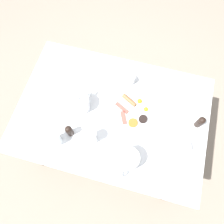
# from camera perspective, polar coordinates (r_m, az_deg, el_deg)

# --- Properties ---
(ground_plane) EXTENTS (8.00, 8.00, 0.00)m
(ground_plane) POSITION_cam_1_polar(r_m,az_deg,el_deg) (2.08, -0.00, -7.73)
(ground_plane) COLOR gray
(table) EXTENTS (0.82, 1.19, 0.75)m
(table) POSITION_cam_1_polar(r_m,az_deg,el_deg) (1.43, -0.00, -1.39)
(table) COLOR silver
(table) RESTS_ON ground_plane
(breakfast_plate) EXTENTS (0.29, 0.29, 0.04)m
(breakfast_plate) POSITION_cam_1_polar(r_m,az_deg,el_deg) (1.36, 5.76, 0.20)
(breakfast_plate) COLOR white
(breakfast_plate) RESTS_ON table
(teapot_near) EXTENTS (0.20, 0.13, 0.13)m
(teapot_near) POSITION_cam_1_polar(r_m,az_deg,el_deg) (1.34, -8.49, 2.47)
(teapot_near) COLOR white
(teapot_near) RESTS_ON table
(teapot_far) EXTENTS (0.22, 0.13, 0.13)m
(teapot_far) POSITION_cam_1_polar(r_m,az_deg,el_deg) (1.23, 4.09, -12.29)
(teapot_far) COLOR white
(teapot_far) RESTS_ON table
(teacup_with_saucer_left) EXTENTS (0.15, 0.15, 0.06)m
(teacup_with_saucer_left) POSITION_cam_1_polar(r_m,az_deg,el_deg) (1.34, 17.92, -8.93)
(teacup_with_saucer_left) COLOR white
(teacup_with_saucer_left) RESTS_ON table
(water_glass_tall) EXTENTS (0.07, 0.07, 0.10)m
(water_glass_tall) POSITION_cam_1_polar(r_m,az_deg,el_deg) (1.30, -14.54, -6.88)
(water_glass_tall) COLOR white
(water_glass_tall) RESTS_ON table
(water_glass_short) EXTENTS (0.07, 0.07, 0.12)m
(water_glass_short) POSITION_cam_1_polar(r_m,az_deg,el_deg) (1.26, -5.45, -6.39)
(water_glass_short) COLOR white
(water_glass_short) RESTS_ON table
(creamer_jug) EXTENTS (0.09, 0.06, 0.06)m
(creamer_jug) POSITION_cam_1_polar(r_m,az_deg,el_deg) (1.43, 4.70, 8.44)
(creamer_jug) COLOR white
(creamer_jug) RESTS_ON table
(pepper_grinder) EXTENTS (0.04, 0.04, 0.10)m
(pepper_grinder) POSITION_cam_1_polar(r_m,az_deg,el_deg) (1.39, 22.08, -2.40)
(pepper_grinder) COLOR black
(pepper_grinder) RESTS_ON table
(salt_grinder) EXTENTS (0.04, 0.04, 0.10)m
(salt_grinder) POSITION_cam_1_polar(r_m,az_deg,el_deg) (1.29, -11.12, -4.82)
(salt_grinder) COLOR black
(salt_grinder) RESTS_ON table
(fork_by_plate) EXTENTS (0.09, 0.16, 0.00)m
(fork_by_plate) POSITION_cam_1_polar(r_m,az_deg,el_deg) (1.43, -21.63, -3.52)
(fork_by_plate) COLOR silver
(fork_by_plate) RESTS_ON table
(knife_by_plate) EXTENTS (0.15, 0.15, 0.00)m
(knife_by_plate) POSITION_cam_1_polar(r_m,az_deg,el_deg) (1.58, -13.25, 12.91)
(knife_by_plate) COLOR silver
(knife_by_plate) RESTS_ON table
(spoon_for_tea) EXTENTS (0.03, 0.15, 0.00)m
(spoon_for_tea) POSITION_cam_1_polar(r_m,az_deg,el_deg) (1.48, 10.18, 8.31)
(spoon_for_tea) COLOR silver
(spoon_for_tea) RESTS_ON table
(fork_spare) EXTENTS (0.11, 0.15, 0.00)m
(fork_spare) POSITION_cam_1_polar(r_m,az_deg,el_deg) (1.48, -16.66, 4.81)
(fork_spare) COLOR silver
(fork_spare) RESTS_ON table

